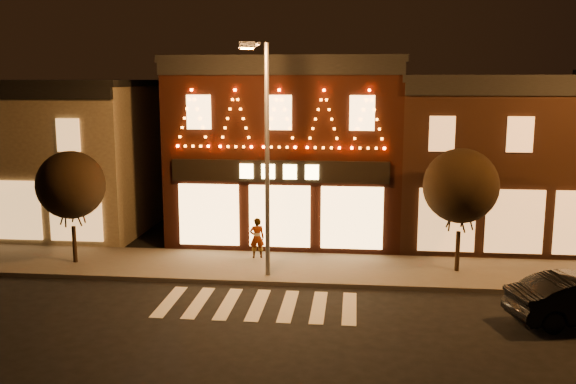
# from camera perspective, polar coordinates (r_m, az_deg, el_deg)

# --- Properties ---
(ground) EXTENTS (120.00, 120.00, 0.00)m
(ground) POSITION_cam_1_polar(r_m,az_deg,el_deg) (17.56, -4.77, -14.60)
(ground) COLOR black
(ground) RESTS_ON ground
(sidewalk_far) EXTENTS (44.00, 4.00, 0.15)m
(sidewalk_far) POSITION_cam_1_polar(r_m,az_deg,el_deg) (24.76, 3.33, -6.93)
(sidewalk_far) COLOR #47423D
(sidewalk_far) RESTS_ON ground
(building_left) EXTENTS (12.20, 8.28, 7.30)m
(building_left) POSITION_cam_1_polar(r_m,az_deg,el_deg) (33.93, -22.28, 3.16)
(building_left) COLOR #6F624F
(building_left) RESTS_ON ground
(building_pulp) EXTENTS (10.20, 8.34, 8.30)m
(building_pulp) POSITION_cam_1_polar(r_m,az_deg,el_deg) (29.96, 0.15, 4.06)
(building_pulp) COLOR black
(building_pulp) RESTS_ON ground
(building_right_a) EXTENTS (9.20, 8.28, 7.50)m
(building_right_a) POSITION_cam_1_polar(r_m,az_deg,el_deg) (30.53, 18.20, 2.91)
(building_right_a) COLOR #331C12
(building_right_a) RESTS_ON ground
(streetlamp_mid) EXTENTS (0.79, 1.93, 8.44)m
(streetlamp_mid) POSITION_cam_1_polar(r_m,az_deg,el_deg) (22.55, -2.14, 4.45)
(streetlamp_mid) COLOR #59595E
(streetlamp_mid) RESTS_ON sidewalk_far
(tree_left) EXTENTS (2.66, 2.66, 4.45)m
(tree_left) POSITION_cam_1_polar(r_m,az_deg,el_deg) (26.10, -18.96, 0.60)
(tree_left) COLOR black
(tree_left) RESTS_ON sidewalk_far
(tree_right) EXTENTS (2.80, 2.80, 4.68)m
(tree_right) POSITION_cam_1_polar(r_m,az_deg,el_deg) (24.37, 15.29, 0.53)
(tree_right) COLOR black
(tree_right) RESTS_ON sidewalk_far
(pedestrian) EXTENTS (0.69, 0.54, 1.66)m
(pedestrian) POSITION_cam_1_polar(r_m,az_deg,el_deg) (25.79, -2.81, -4.14)
(pedestrian) COLOR gray
(pedestrian) RESTS_ON sidewalk_far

